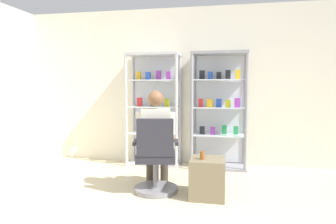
{
  "coord_description": "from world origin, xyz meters",
  "views": [
    {
      "loc": [
        0.69,
        -2.35,
        1.33
      ],
      "look_at": [
        -0.1,
        1.66,
        1.0
      ],
      "focal_mm": 32.64,
      "sensor_mm": 36.0,
      "label": 1
    }
  ],
  "objects_px": {
    "display_cabinet_right": "(219,109)",
    "seated_shopkeeper": "(156,135)",
    "office_chair": "(156,162)",
    "tea_glass": "(202,155)",
    "display_cabinet_left": "(155,109)",
    "storage_crate": "(208,178)"
  },
  "relations": [
    {
      "from": "tea_glass",
      "to": "display_cabinet_left",
      "type": "bearing_deg",
      "value": 121.99
    },
    {
      "from": "seated_shopkeeper",
      "to": "storage_crate",
      "type": "distance_m",
      "value": 0.85
    },
    {
      "from": "display_cabinet_left",
      "to": "storage_crate",
      "type": "height_order",
      "value": "display_cabinet_left"
    },
    {
      "from": "display_cabinet_left",
      "to": "storage_crate",
      "type": "xyz_separation_m",
      "value": [
        1.02,
        -1.47,
        -0.73
      ]
    },
    {
      "from": "display_cabinet_left",
      "to": "office_chair",
      "type": "bearing_deg",
      "value": -75.91
    },
    {
      "from": "display_cabinet_right",
      "to": "office_chair",
      "type": "height_order",
      "value": "display_cabinet_right"
    },
    {
      "from": "display_cabinet_right",
      "to": "storage_crate",
      "type": "bearing_deg",
      "value": -93.26
    },
    {
      "from": "storage_crate",
      "to": "seated_shopkeeper",
      "type": "bearing_deg",
      "value": 165.4
    },
    {
      "from": "display_cabinet_right",
      "to": "office_chair",
      "type": "relative_size",
      "value": 1.98
    },
    {
      "from": "display_cabinet_right",
      "to": "tea_glass",
      "type": "height_order",
      "value": "display_cabinet_right"
    },
    {
      "from": "storage_crate",
      "to": "tea_glass",
      "type": "bearing_deg",
      "value": -142.84
    },
    {
      "from": "display_cabinet_right",
      "to": "seated_shopkeeper",
      "type": "bearing_deg",
      "value": -120.59
    },
    {
      "from": "office_chair",
      "to": "seated_shopkeeper",
      "type": "distance_m",
      "value": 0.36
    },
    {
      "from": "display_cabinet_right",
      "to": "seated_shopkeeper",
      "type": "distance_m",
      "value": 1.53
    },
    {
      "from": "office_chair",
      "to": "tea_glass",
      "type": "height_order",
      "value": "office_chair"
    },
    {
      "from": "office_chair",
      "to": "seated_shopkeeper",
      "type": "height_order",
      "value": "seated_shopkeeper"
    },
    {
      "from": "display_cabinet_left",
      "to": "office_chair",
      "type": "xyz_separation_m",
      "value": [
        0.37,
        -1.46,
        -0.57
      ]
    },
    {
      "from": "office_chair",
      "to": "storage_crate",
      "type": "height_order",
      "value": "office_chair"
    },
    {
      "from": "display_cabinet_left",
      "to": "seated_shopkeeper",
      "type": "distance_m",
      "value": 1.36
    },
    {
      "from": "display_cabinet_right",
      "to": "storage_crate",
      "type": "xyz_separation_m",
      "value": [
        -0.08,
        -1.47,
        -0.73
      ]
    },
    {
      "from": "display_cabinet_right",
      "to": "display_cabinet_left",
      "type": "bearing_deg",
      "value": 179.95
    },
    {
      "from": "seated_shopkeeper",
      "to": "tea_glass",
      "type": "relative_size",
      "value": 13.45
    }
  ]
}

